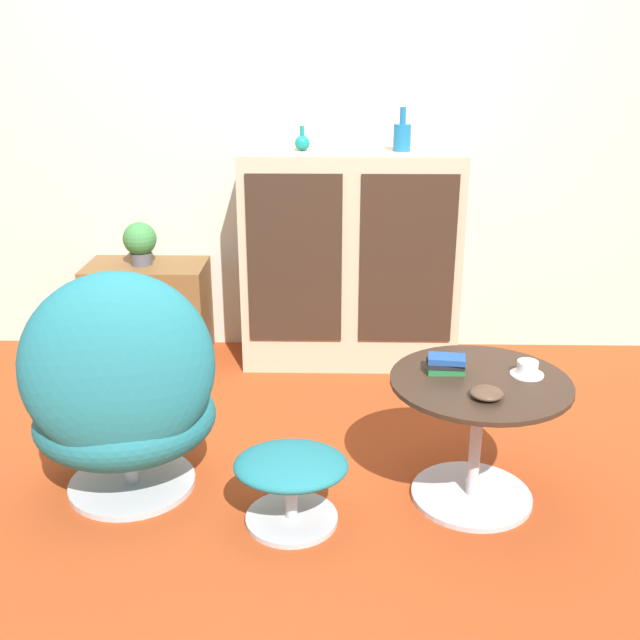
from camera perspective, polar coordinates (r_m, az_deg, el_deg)
The scene contains 13 objects.
ground_plane at distance 3.04m, azimuth -3.28°, elevation -12.31°, with size 12.00×12.00×0.00m, color #9E3D19.
wall_back at distance 4.07m, azimuth -2.02°, elevation 15.59°, with size 6.40×0.06×2.60m.
sideboard at distance 3.96m, azimuth 2.30°, elevation 4.63°, with size 1.12×0.43×1.13m.
tv_console at distance 4.20m, azimuth -12.88°, elevation 0.71°, with size 0.64×0.38×0.52m.
egg_chair at distance 2.85m, azimuth -14.82°, elevation -5.57°, with size 0.81×0.77×0.93m.
ottoman at distance 2.73m, azimuth -2.22°, elevation -11.65°, with size 0.41×0.35×0.28m.
coffee_table at distance 2.85m, azimuth 11.87°, elevation -7.78°, with size 0.66×0.66×0.50m.
vase_leftmost at distance 3.85m, azimuth -1.36°, elevation 13.38°, with size 0.08×0.08×0.12m.
vase_inner_left at distance 3.85m, azimuth 6.28°, elevation 13.77°, with size 0.09×0.09×0.21m.
potted_plant at distance 4.10m, azimuth -13.56°, elevation 5.84°, with size 0.18×0.18×0.23m.
teacup at distance 2.84m, azimuth 15.52°, elevation -3.66°, with size 0.12×0.12×0.05m.
book_stack at distance 2.80m, azimuth 9.57°, elevation -3.34°, with size 0.14×0.10×0.06m.
bowl at distance 2.63m, azimuth 12.57°, elevation -5.45°, with size 0.12×0.12×0.04m.
Camera 1 is at (0.22, -2.55, 1.65)m, focal length 42.00 mm.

